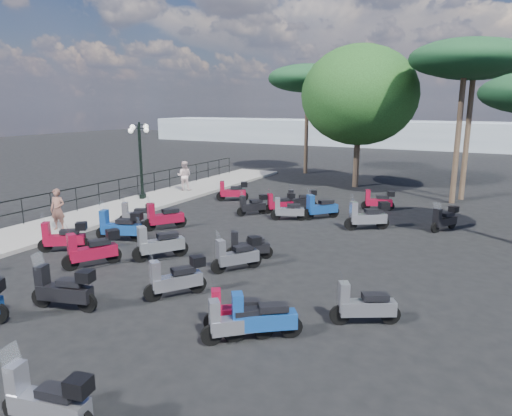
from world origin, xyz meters
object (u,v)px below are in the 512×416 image
at_px(scooter_4, 164,217).
at_px(scooter_27, 378,201).
at_px(broadleaf_tree, 360,95).
at_px(pine_0, 466,59).
at_px(scooter_13, 176,278).
at_px(scooter_26, 445,219).
at_px(scooter_17, 301,200).
at_px(scooter_21, 368,216).
at_px(scooter_10, 280,203).
at_px(scooter_3, 137,214).
at_px(scooter_25, 364,306).
at_px(pine_1, 475,60).
at_px(scooter_8, 159,244).
at_px(woman, 58,209).
at_px(scooter_20, 237,312).
at_px(scooter_16, 288,211).
at_px(scooter_22, 321,208).
at_px(scooter_5, 233,191).
at_px(scooter_19, 261,319).
at_px(scooter_7, 64,289).
at_px(scooter_1, 93,250).
at_px(scooter_14, 248,247).
at_px(scooter_15, 237,255).
at_px(pedestrian_far, 184,176).
at_px(lamp_post_1, 140,158).
at_px(scooter_9, 120,227).
at_px(scooter_2, 64,237).
at_px(scooter_11, 253,205).
at_px(lamp_post_2, 141,155).
at_px(scooter_24, 236,323).
at_px(scooter_12, 48,401).

bearing_deg(scooter_4, scooter_27, -98.05).
bearing_deg(broadleaf_tree, pine_0, -22.67).
xyz_separation_m(scooter_13, scooter_26, (5.55, 10.20, -0.05)).
xyz_separation_m(scooter_17, scooter_21, (3.73, -2.09, 0.09)).
bearing_deg(scooter_10, scooter_3, 95.32).
height_order(scooter_25, pine_1, pine_1).
distance_m(scooter_25, pine_0, 16.73).
height_order(scooter_8, scooter_27, scooter_8).
xyz_separation_m(woman, scooter_20, (10.14, -3.61, -0.53)).
height_order(scooter_16, scooter_22, scooter_22).
xyz_separation_m(woman, scooter_5, (2.90, 8.49, -0.46)).
distance_m(scooter_10, scooter_19, 11.85).
height_order(scooter_7, scooter_13, scooter_7).
distance_m(scooter_16, scooter_26, 6.38).
height_order(scooter_8, pine_1, pine_1).
relative_size(scooter_17, scooter_20, 1.01).
bearing_deg(scooter_20, scooter_17, -17.70).
bearing_deg(pine_0, woman, -134.69).
xyz_separation_m(scooter_1, scooter_17, (2.77, 10.35, -0.07)).
relative_size(scooter_14, scooter_26, 0.93).
height_order(scooter_13, scooter_15, scooter_13).
height_order(pedestrian_far, scooter_14, pedestrian_far).
height_order(scooter_15, scooter_26, scooter_15).
bearing_deg(scooter_3, scooter_22, -81.23).
bearing_deg(lamp_post_1, scooter_1, -33.69).
xyz_separation_m(scooter_5, scooter_9, (0.01, -8.18, 0.05)).
xyz_separation_m(scooter_5, pine_1, (10.61, 6.03, 6.62)).
bearing_deg(scooter_17, pedestrian_far, 47.53).
xyz_separation_m(scooter_22, scooter_25, (4.27, -9.00, -0.04)).
height_order(scooter_26, broadleaf_tree, broadleaf_tree).
xyz_separation_m(scooter_2, scooter_25, (10.50, -0.52, -0.06)).
xyz_separation_m(pedestrian_far, scooter_17, (7.58, -0.96, -0.51)).
distance_m(pedestrian_far, scooter_11, 6.72).
bearing_deg(scooter_3, scooter_20, -152.72).
distance_m(scooter_9, scooter_25, 9.95).
distance_m(scooter_8, scooter_9, 2.75).
relative_size(scooter_10, scooter_21, 0.75).
relative_size(scooter_3, scooter_16, 0.96).
distance_m(scooter_1, scooter_3, 5.02).
distance_m(lamp_post_2, scooter_10, 7.87).
bearing_deg(woman, scooter_24, -38.91).
xyz_separation_m(scooter_21, scooter_22, (-2.29, 0.83, -0.07)).
bearing_deg(lamp_post_1, scooter_3, -27.22).
distance_m(scooter_8, scooter_22, 8.09).
relative_size(scooter_3, scooter_24, 1.13).
bearing_deg(pine_1, scooter_20, -100.56).
relative_size(scooter_5, scooter_22, 1.07).
xyz_separation_m(lamp_post_1, scooter_12, (10.44, -13.99, -1.79)).
bearing_deg(woman, lamp_post_1, 84.04).
xyz_separation_m(scooter_7, pine_0, (7.29, 17.99, 6.57)).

